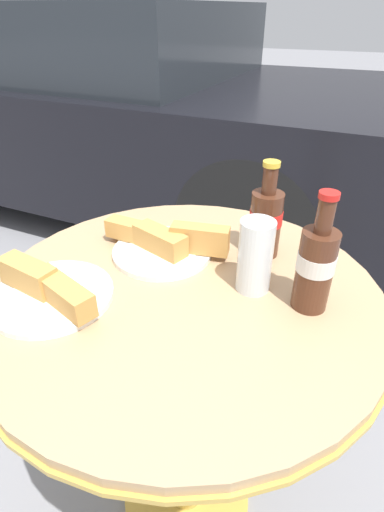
# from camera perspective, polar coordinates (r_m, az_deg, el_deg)

# --- Properties ---
(ground_plane) EXTENTS (30.00, 30.00, 0.00)m
(ground_plane) POSITION_cam_1_polar(r_m,az_deg,el_deg) (1.38, -0.77, -31.22)
(ground_plane) COLOR gray
(bistro_table) EXTENTS (0.77, 0.77, 0.77)m
(bistro_table) POSITION_cam_1_polar(r_m,az_deg,el_deg) (0.89, -1.05, -13.53)
(bistro_table) COLOR gold
(bistro_table) RESTS_ON ground_plane
(cola_bottle_left) EXTENTS (0.07, 0.07, 0.21)m
(cola_bottle_left) POSITION_cam_1_polar(r_m,az_deg,el_deg) (0.86, 10.47, 5.11)
(cola_bottle_left) COLOR #4C2819
(cola_bottle_left) RESTS_ON bistro_table
(cola_bottle_right) EXTENTS (0.07, 0.07, 0.22)m
(cola_bottle_right) POSITION_cam_1_polar(r_m,az_deg,el_deg) (0.71, 17.24, -1.26)
(cola_bottle_right) COLOR #4C2819
(cola_bottle_right) RESTS_ON bistro_table
(drinking_glass) EXTENTS (0.06, 0.06, 0.14)m
(drinking_glass) POSITION_cam_1_polar(r_m,az_deg,el_deg) (0.75, 8.97, -0.45)
(drinking_glass) COLOR black
(drinking_glass) RESTS_ON bistro_table
(lunch_plate_near) EXTENTS (0.29, 0.22, 0.07)m
(lunch_plate_near) POSITION_cam_1_polar(r_m,az_deg,el_deg) (0.87, -3.93, 1.76)
(lunch_plate_near) COLOR white
(lunch_plate_near) RESTS_ON bistro_table
(lunch_plate_far) EXTENTS (0.23, 0.23, 0.07)m
(lunch_plate_far) POSITION_cam_1_polar(r_m,az_deg,el_deg) (0.78, -19.77, -4.63)
(lunch_plate_far) COLOR white
(lunch_plate_far) RESTS_ON bistro_table
(parked_car) EXTENTS (3.86, 1.84, 1.26)m
(parked_car) POSITION_cam_1_polar(r_m,az_deg,el_deg) (3.06, -10.13, 19.82)
(parked_car) COLOR black
(parked_car) RESTS_ON ground_plane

